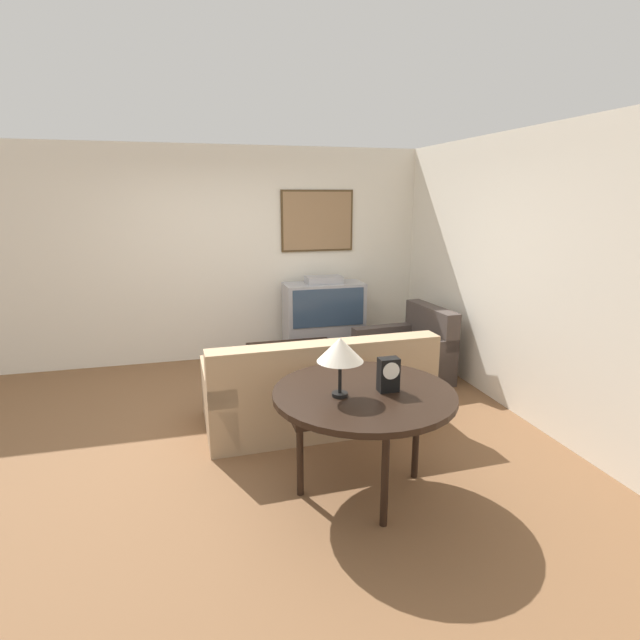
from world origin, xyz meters
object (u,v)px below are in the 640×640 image
(tv, at_px, (324,320))
(armchair, at_px, (406,355))
(console_table, at_px, (364,399))
(couch, at_px, (317,392))
(table_lamp, at_px, (340,351))
(coffee_table, at_px, (292,350))
(mantel_clock, at_px, (388,375))

(tv, xyz_separation_m, armchair, (0.72, -0.99, -0.24))
(armchair, bearing_deg, console_table, -36.38)
(couch, xyz_separation_m, table_lamp, (-0.15, -1.21, 0.79))
(armchair, distance_m, table_lamp, 2.69)
(tv, bearing_deg, couch, -107.34)
(console_table, bearing_deg, tv, 79.79)
(couch, bearing_deg, table_lamp, 81.29)
(armchair, height_order, coffee_table, armchair)
(couch, bearing_deg, coffee_table, -91.39)
(coffee_table, relative_size, console_table, 0.77)
(coffee_table, height_order, table_lamp, table_lamp)
(console_table, height_order, mantel_clock, mantel_clock)
(mantel_clock, bearing_deg, console_table, 165.60)
(armchair, relative_size, console_table, 0.77)
(tv, height_order, couch, tv)
(couch, relative_size, mantel_clock, 8.63)
(couch, relative_size, coffee_table, 2.11)
(couch, xyz_separation_m, mantel_clock, (0.19, -1.22, 0.59))
(tv, xyz_separation_m, console_table, (-0.55, -3.05, 0.20))
(couch, height_order, coffee_table, couch)
(armchair, xyz_separation_m, mantel_clock, (-1.11, -2.10, 0.62))
(armchair, xyz_separation_m, console_table, (-1.27, -2.06, 0.44))
(coffee_table, height_order, mantel_clock, mantel_clock)
(tv, height_order, coffee_table, tv)
(console_table, distance_m, table_lamp, 0.43)
(tv, xyz_separation_m, coffee_table, (-0.59, -0.75, -0.14))
(couch, height_order, mantel_clock, mantel_clock)
(tv, distance_m, armchair, 1.25)
(tv, height_order, armchair, tv)
(armchair, height_order, console_table, armchair)
(console_table, bearing_deg, armchair, 58.28)
(coffee_table, xyz_separation_m, console_table, (0.04, -2.30, 0.34))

